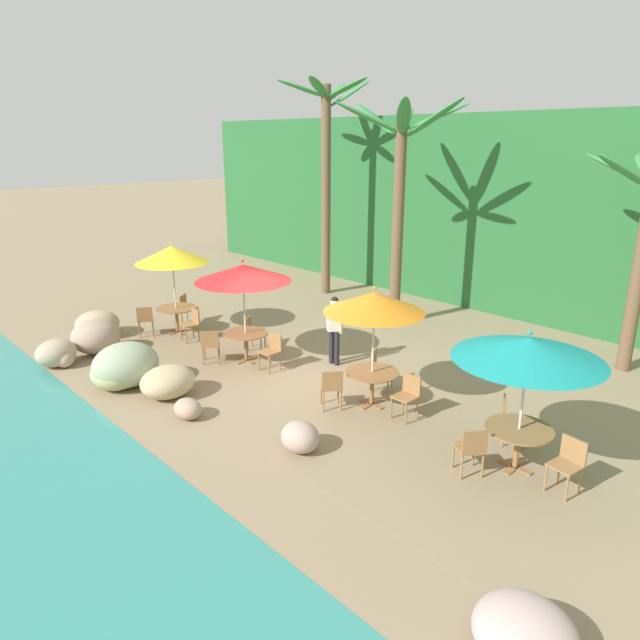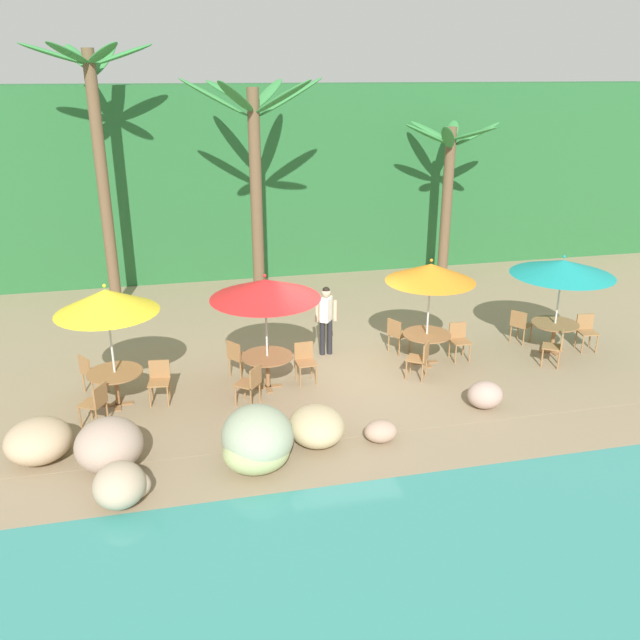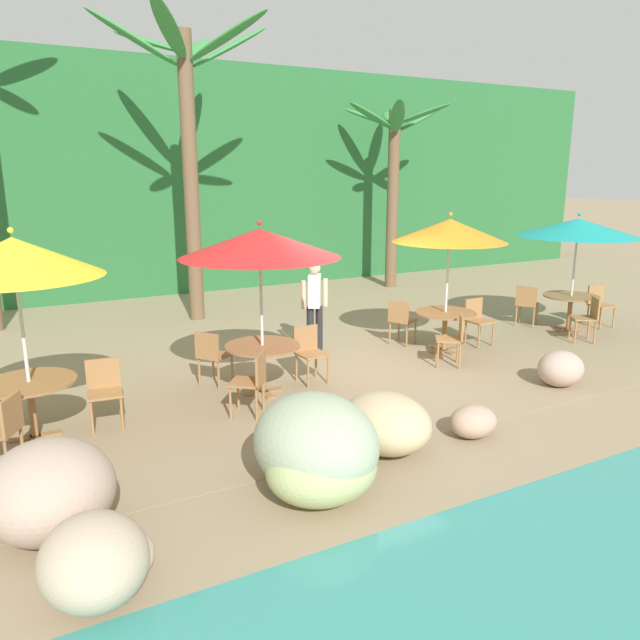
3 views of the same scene
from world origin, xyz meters
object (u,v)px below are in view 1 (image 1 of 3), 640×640
chair_yellow_left (145,319)px  chair_red_inland (253,330)px  waiter_in_white (334,326)px  umbrella_red (243,273)px  dining_table_yellow (176,312)px  chair_teal_inland (509,417)px  chair_orange_seaward (408,393)px  chair_teal_left (471,448)px  chair_orange_left (332,386)px  dining_table_red (246,338)px  umbrella_orange (374,302)px  chair_yellow_inland (187,307)px  chair_red_seaward (272,349)px  dining_table_teal (519,435)px  palm_tree_nearest (326,156)px  umbrella_teal (529,349)px  chair_red_left (210,344)px  chair_yellow_seaward (192,322)px  chair_teal_seaward (569,461)px  chair_orange_inland (378,366)px  umbrella_yellow (172,254)px  palm_tree_second (400,176)px  dining_table_orange (372,377)px

chair_yellow_left → chair_red_inland: same height
waiter_in_white → umbrella_red: bearing=-138.3°
dining_table_yellow → chair_yellow_left: size_ratio=1.26×
chair_teal_inland → umbrella_red: bearing=-170.8°
chair_red_inland → chair_orange_seaward: 5.18m
chair_teal_left → waiter_in_white: size_ratio=0.51×
chair_orange_left → dining_table_red: bearing=174.5°
dining_table_yellow → umbrella_orange: umbrella_orange is taller
chair_yellow_inland → chair_red_seaward: bearing=-4.9°
chair_yellow_left → dining_table_teal: bearing=7.1°
dining_table_teal → chair_yellow_left: bearing=-172.9°
umbrella_orange → dining_table_teal: (3.25, -0.04, -1.58)m
chair_yellow_inland → dining_table_red: size_ratio=0.79×
palm_tree_nearest → chair_yellow_inland: bearing=-91.9°
chair_yellow_inland → chair_orange_seaward: size_ratio=1.00×
umbrella_teal → chair_red_left: bearing=-171.5°
chair_yellow_seaward → chair_teal_seaward: same height
chair_red_inland → chair_orange_left: size_ratio=1.00×
chair_red_seaward → dining_table_teal: chair_red_seaward is taller
chair_red_left → umbrella_teal: 7.70m
chair_yellow_left → dining_table_teal: chair_yellow_left is taller
chair_yellow_left → dining_table_red: bearing=14.9°
chair_red_inland → chair_red_left: (0.13, -1.37, 0.00)m
chair_orange_inland → chair_orange_left: bearing=-88.2°
chair_red_inland → dining_table_teal: size_ratio=0.79×
chair_orange_left → waiter_in_white: size_ratio=0.51×
chair_orange_inland → umbrella_teal: size_ratio=0.36×
chair_yellow_left → chair_orange_seaward: 8.16m
chair_yellow_inland → chair_red_left: 3.45m
umbrella_red → dining_table_red: 1.61m
umbrella_teal → chair_teal_seaward: 1.82m
chair_teal_seaward → chair_red_left: bearing=-172.5°
chair_teal_left → waiter_in_white: bearing=160.0°
dining_table_yellow → umbrella_orange: size_ratio=0.44×
umbrella_yellow → chair_orange_inland: umbrella_yellow is taller
chair_red_left → umbrella_orange: size_ratio=0.35×
dining_table_yellow → chair_orange_inland: bearing=11.1°
chair_teal_seaward → umbrella_orange: bearing=179.2°
palm_tree_second → chair_yellow_inland: bearing=-133.0°
chair_yellow_inland → chair_red_left: bearing=-21.4°
dining_table_orange → chair_teal_inland: size_ratio=1.26×
chair_yellow_seaward → palm_tree_second: bearing=61.7°
umbrella_yellow → dining_table_yellow: (0.00, 0.00, -1.63)m
umbrella_red → waiter_in_white: size_ratio=1.50×
umbrella_yellow → dining_table_teal: (10.11, 0.50, -1.63)m
chair_red_seaward → chair_teal_seaward: 7.02m
chair_yellow_inland → waiter_in_white: waiter_in_white is taller
chair_yellow_inland → palm_tree_second: size_ratio=0.14×
umbrella_orange → chair_teal_inland: umbrella_orange is taller
chair_red_inland → chair_teal_left: same height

